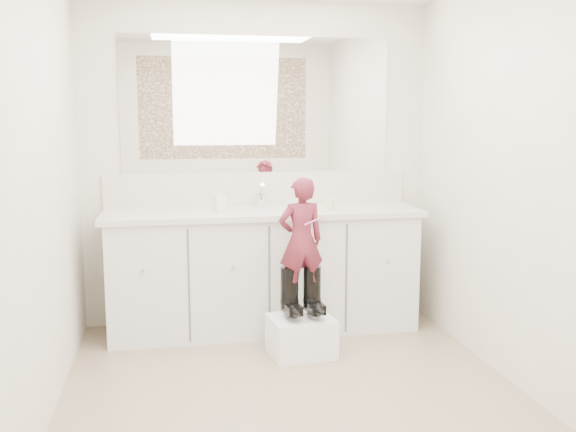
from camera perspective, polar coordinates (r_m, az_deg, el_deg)
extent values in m
plane|color=#816D54|center=(3.71, 0.72, -15.97)|extent=(3.00, 3.00, 0.00)
plane|color=beige|center=(4.86, -2.71, 4.62)|extent=(2.60, 0.00, 2.60)
plane|color=beige|center=(1.95, 9.39, -1.86)|extent=(2.60, 0.00, 2.60)
plane|color=beige|center=(3.38, -21.39, 2.16)|extent=(0.00, 3.00, 3.00)
plane|color=beige|center=(3.86, 20.08, 2.99)|extent=(0.00, 3.00, 3.00)
cube|color=silver|center=(4.72, -2.19, -5.05)|extent=(2.20, 0.55, 0.85)
cube|color=beige|center=(4.61, -2.19, 0.27)|extent=(2.28, 0.58, 0.04)
cube|color=beige|center=(4.86, -2.67, 2.44)|extent=(2.28, 0.03, 0.25)
cube|color=white|center=(4.84, -2.73, 9.82)|extent=(2.00, 0.02, 1.00)
cube|color=#472819|center=(1.93, 9.63, 11.43)|extent=(2.00, 0.01, 1.20)
cylinder|color=silver|center=(4.77, -2.48, 1.40)|extent=(0.08, 0.08, 0.10)
imported|color=beige|center=(4.68, 3.73, 1.13)|extent=(0.10, 0.10, 0.08)
imported|color=white|center=(4.59, -6.10, 1.54)|extent=(0.10, 0.10, 0.17)
cube|color=white|center=(4.29, 1.19, -10.63)|extent=(0.44, 0.38, 0.26)
imported|color=#9A2F41|center=(4.14, 1.16, -2.18)|extent=(0.32, 0.23, 0.82)
cylinder|color=#DF56A9|center=(4.05, 2.37, -0.41)|extent=(0.14, 0.03, 0.06)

